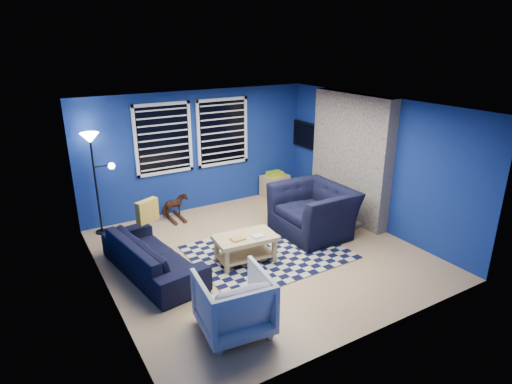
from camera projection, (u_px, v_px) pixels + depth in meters
floor at (261, 253)px, 7.32m from camera, size 5.00×5.00×0.00m
ceiling at (261, 106)px, 6.47m from camera, size 5.00×5.00×0.00m
wall_back at (199, 151)px, 8.92m from camera, size 5.00×0.00×5.00m
wall_left at (101, 215)px, 5.70m from camera, size 0.00×5.00×5.00m
wall_right at (373, 163)px, 8.10m from camera, size 0.00×5.00×5.00m
fireplace at (350, 160)px, 8.45m from camera, size 0.65×2.00×2.50m
window_left at (164, 139)px, 8.41m from camera, size 1.17×0.06×1.42m
window_right at (223, 132)px, 9.03m from camera, size 1.17×0.06×1.42m
tv at (307, 136)px, 9.64m from camera, size 0.07×1.00×0.58m
rug at (268, 252)px, 7.34m from camera, size 2.53×2.04×0.02m
sofa at (153, 255)px, 6.62m from camera, size 2.19×1.13×0.61m
armchair_big at (313, 211)px, 7.93m from camera, size 1.40×1.22×0.90m
armchair_bent at (234, 303)px, 5.28m from camera, size 0.94×0.96×0.79m
rocking_horse at (175, 206)px, 8.60m from camera, size 0.36×0.57×0.44m
coffee_table at (245, 243)px, 6.93m from camera, size 1.03×0.66×0.49m
cabinet at (275, 185)px, 9.89m from camera, size 0.63×0.45×0.59m
floor_lamp at (93, 152)px, 7.58m from camera, size 0.52×0.32×1.91m
throw_pillow at (147, 211)px, 7.02m from camera, size 0.41×0.27×0.38m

